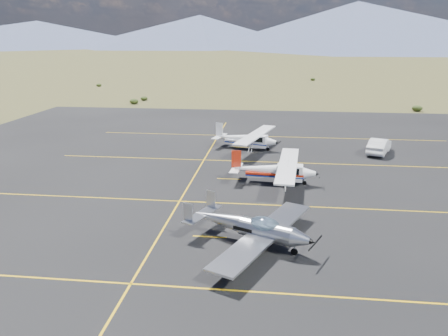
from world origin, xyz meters
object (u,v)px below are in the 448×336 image
(aircraft_plain, at_px, (247,138))
(sedan, at_px, (379,146))
(aircraft_cessna, at_px, (275,170))
(aircraft_low_wing, at_px, (253,227))

(aircraft_plain, distance_m, sedan, 13.41)
(aircraft_cessna, height_order, sedan, aircraft_cessna)
(aircraft_low_wing, xyz_separation_m, aircraft_cessna, (1.19, 11.01, 0.09))
(aircraft_cessna, distance_m, sedan, 14.90)
(aircraft_low_wing, xyz_separation_m, aircraft_plain, (-1.80, 21.97, 0.08))
(aircraft_plain, relative_size, sedan, 2.11)
(aircraft_cessna, bearing_deg, sedan, 49.90)
(aircraft_plain, bearing_deg, aircraft_cessna, -59.28)
(aircraft_plain, bearing_deg, aircraft_low_wing, -69.83)
(aircraft_low_wing, xyz_separation_m, sedan, (11.61, 21.65, -0.26))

